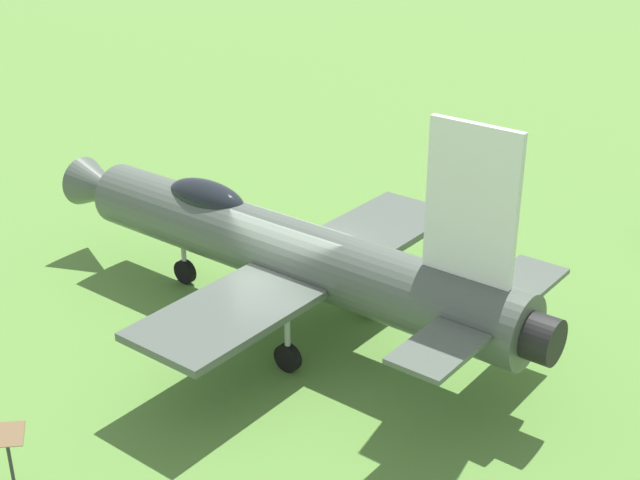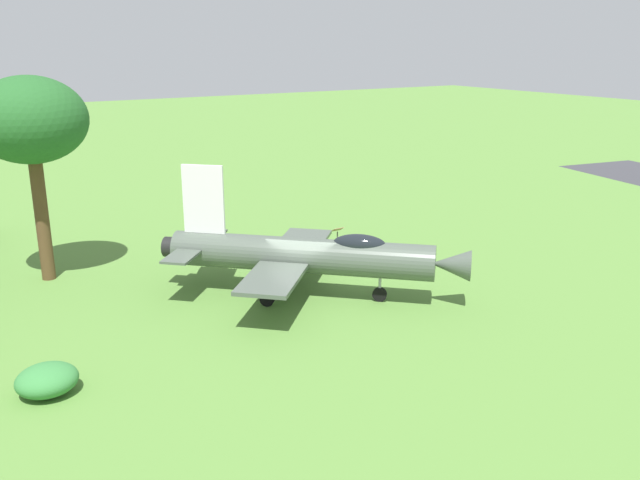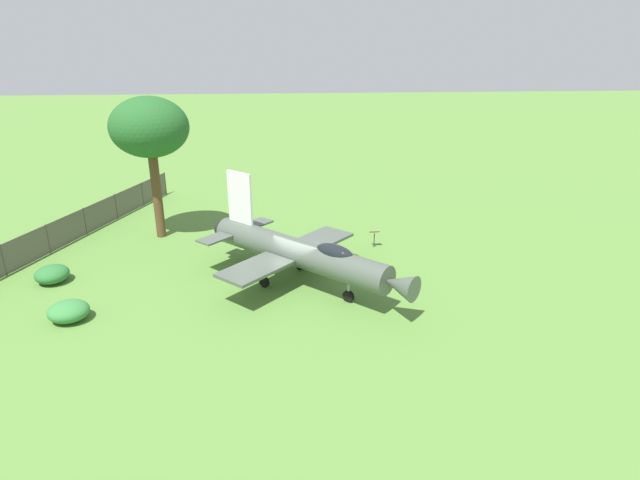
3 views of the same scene
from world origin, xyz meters
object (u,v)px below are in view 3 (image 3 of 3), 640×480
object	(u,v)px
info_plaque	(374,234)
shrub_by_tree	(69,311)
shrub_near_fence	(52,274)
shade_tree	(149,129)
display_jet	(302,253)

from	to	relation	value
info_plaque	shrub_by_tree	bearing A→B (deg)	-63.26
shrub_near_fence	shade_tree	bearing A→B (deg)	146.37
shrub_near_fence	display_jet	bearing A→B (deg)	83.98
display_jet	shade_tree	xyz separation A→B (m)	(-8.09, -8.99, 5.22)
display_jet	shade_tree	world-z (taller)	shade_tree
display_jet	shrub_by_tree	world-z (taller)	display_jet
shrub_near_fence	shrub_by_tree	size ratio (longest dim) A/B	0.95
shade_tree	shrub_by_tree	world-z (taller)	shade_tree
shrub_by_tree	info_plaque	size ratio (longest dim) A/B	1.64
display_jet	shrub_near_fence	bearing A→B (deg)	-142.81
display_jet	shrub_by_tree	distance (m)	11.50
shrub_near_fence	info_plaque	distance (m)	18.54
display_jet	shrub_by_tree	bearing A→B (deg)	-122.22
shade_tree	shrub_by_tree	size ratio (longest dim) A/B	4.82
shrub_near_fence	shrub_by_tree	world-z (taller)	shrub_by_tree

